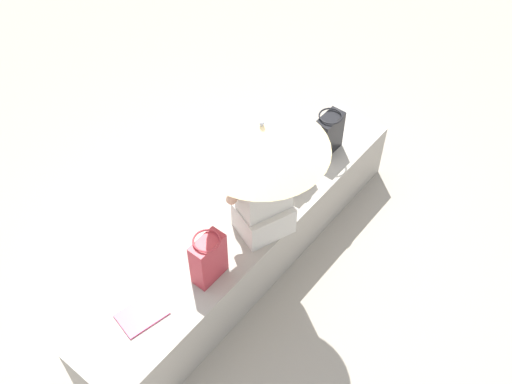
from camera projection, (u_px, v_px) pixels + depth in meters
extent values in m
plane|color=#9E9384|center=(249.00, 266.00, 4.48)|extent=(14.00, 14.00, 0.00)
cube|color=#A8A093|center=(249.00, 246.00, 4.29)|extent=(2.86, 0.48, 0.49)
cube|color=beige|center=(264.00, 217.00, 4.01)|extent=(0.42, 0.38, 0.22)
cube|color=beige|center=(264.00, 182.00, 3.75)|extent=(0.37, 0.30, 0.48)
sphere|color=tan|center=(265.00, 142.00, 3.50)|extent=(0.20, 0.20, 0.20)
cylinder|color=tan|center=(236.00, 191.00, 3.67)|extent=(0.14, 0.21, 0.32)
cylinder|color=tan|center=(291.00, 167.00, 3.80)|extent=(0.14, 0.21, 0.32)
cylinder|color=#B7B7BC|center=(261.00, 188.00, 3.65)|extent=(0.02, 0.02, 1.02)
cone|color=#DBBC7F|center=(262.00, 137.00, 3.33)|extent=(0.79, 0.79, 0.18)
sphere|color=#B7B7BC|center=(262.00, 123.00, 3.25)|extent=(0.03, 0.03, 0.03)
cube|color=#B2333D|center=(209.00, 259.00, 3.71)|extent=(0.23, 0.11, 0.35)
torus|color=#B2333D|center=(207.00, 241.00, 3.57)|extent=(0.17, 0.17, 0.01)
cube|color=black|center=(328.00, 134.00, 4.47)|extent=(0.24, 0.12, 0.32)
torus|color=black|center=(331.00, 116.00, 4.34)|extent=(0.18, 0.18, 0.01)
cube|color=silver|center=(294.00, 163.00, 4.30)|extent=(0.23, 0.16, 0.29)
torus|color=silver|center=(295.00, 147.00, 4.18)|extent=(0.17, 0.17, 0.01)
cube|color=#D83866|center=(142.00, 315.00, 3.65)|extent=(0.32, 0.25, 0.01)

